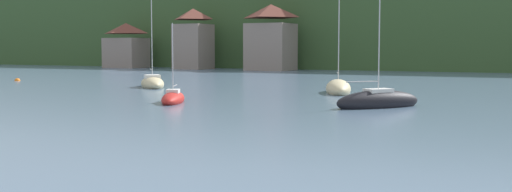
# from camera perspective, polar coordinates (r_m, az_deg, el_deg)

# --- Properties ---
(shore_building_west) EXTENTS (6.69, 5.32, 7.58)m
(shore_building_west) POSITION_cam_1_polar(r_m,az_deg,el_deg) (105.42, -12.16, 4.63)
(shore_building_west) COLOR gray
(shore_building_west) RESTS_ON ground_plane
(shore_building_westcentral) EXTENTS (5.24, 5.27, 9.64)m
(shore_building_westcentral) POSITION_cam_1_polar(r_m,az_deg,el_deg) (97.42, -5.94, 5.30)
(shore_building_westcentral) COLOR gray
(shore_building_westcentral) RESTS_ON ground_plane
(shore_building_central) EXTENTS (6.69, 6.05, 9.88)m
(shore_building_central) POSITION_cam_1_polar(r_m,az_deg,el_deg) (91.10, 1.40, 5.46)
(shore_building_central) COLOR gray
(shore_building_central) RESTS_ON ground_plane
(sailboat_far_4) EXTENTS (3.93, 6.30, 7.19)m
(sailboat_far_4) POSITION_cam_1_polar(r_m,az_deg,el_deg) (44.69, 7.77, 0.69)
(sailboat_far_4) COLOR #CCBC8E
(sailboat_far_4) RESTS_ON ground_plane
(sailboat_mid_6) EXTENTS (3.09, 4.48, 5.04)m
(sailboat_mid_6) POSITION_cam_1_polar(r_m,az_deg,el_deg) (36.81, -7.83, -0.25)
(sailboat_mid_6) COLOR red
(sailboat_mid_6) RESTS_ON ground_plane
(sailboat_far_8) EXTENTS (5.25, 5.52, 7.94)m
(sailboat_far_8) POSITION_cam_1_polar(r_m,az_deg,el_deg) (51.70, -9.75, 1.19)
(sailboat_far_8) COLOR #CCBC8E
(sailboat_far_8) RESTS_ON ground_plane
(sailboat_mid_9) EXTENTS (4.49, 5.31, 7.66)m
(sailboat_mid_9) POSITION_cam_1_polar(r_m,az_deg,el_deg) (34.15, 11.46, -0.50)
(sailboat_mid_9) COLOR black
(sailboat_mid_9) RESTS_ON ground_plane
(mooring_buoy_far) EXTENTS (0.56, 0.56, 0.56)m
(mooring_buoy_far) POSITION_cam_1_polar(r_m,az_deg,el_deg) (65.49, -21.59, 1.33)
(mooring_buoy_far) COLOR orange
(mooring_buoy_far) RESTS_ON ground_plane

